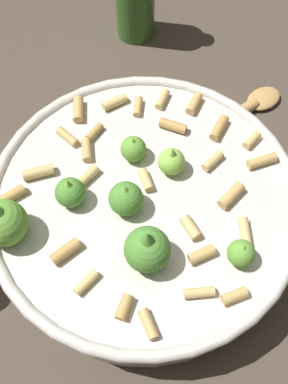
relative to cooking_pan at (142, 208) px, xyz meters
The scene contains 3 objects.
ground_plane 0.04m from the cooking_pan, 62.56° to the left, with size 2.40×2.40×0.00m, color #42382D.
cooking_pan is the anchor object (origin of this frame).
wooden_spoon 0.19m from the cooking_pan, 82.66° to the left, with size 0.11×0.20×0.02m.
Camera 1 is at (0.12, -0.20, 0.49)m, focal length 42.58 mm.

